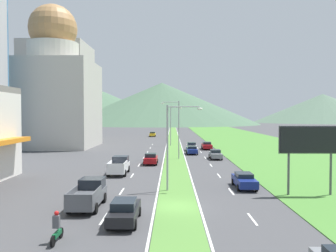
{
  "coord_description": "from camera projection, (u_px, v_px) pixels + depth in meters",
  "views": [
    {
      "loc": [
        -0.41,
        -26.67,
        7.15
      ],
      "look_at": [
        -1.3,
        49.37,
        4.68
      ],
      "focal_mm": 37.17,
      "sensor_mm": 36.0,
      "label": 1
    }
  ],
  "objects": [
    {
      "name": "hill_far_right",
      "position": [
        322.0,
        108.0,
        315.88
      ],
      "size": [
        124.58,
        124.58,
        26.04
      ],
      "primitive_type": "cone",
      "color": "#516B56",
      "rests_on": "ground_plane"
    },
    {
      "name": "ground_plane",
      "position": [
        177.0,
        207.0,
        26.88
      ],
      "size": [
        600.0,
        600.0,
        0.0
      ],
      "primitive_type": "plane",
      "color": "#424244"
    },
    {
      "name": "motorcycle_rider",
      "position": [
        57.0,
        229.0,
        19.41
      ],
      "size": [
        0.36,
        2.0,
        1.8
      ],
      "rotation": [
        0.0,
        0.0,
        1.57
      ],
      "color": "black",
      "rests_on": "ground_plane"
    },
    {
      "name": "hill_far_left",
      "position": [
        81.0,
        103.0,
        292.93
      ],
      "size": [
        162.05,
        162.05,
        34.78
      ],
      "primitive_type": "cone",
      "color": "#47664C",
      "rests_on": "ground_plane"
    },
    {
      "name": "edge_line_median_left",
      "position": [
        167.0,
        143.0,
        86.87
      ],
      "size": [
        0.16,
        240.0,
        0.01
      ],
      "primitive_type": "cube",
      "color": "silver",
      "rests_on": "ground_plane"
    },
    {
      "name": "car_1",
      "position": [
        151.0,
        159.0,
        50.09
      ],
      "size": [
        1.96,
        4.22,
        1.6
      ],
      "rotation": [
        0.0,
        0.0,
        1.57
      ],
      "color": "maroon",
      "rests_on": "ground_plane"
    },
    {
      "name": "lane_dash_right_4",
      "position": [
        219.0,
        176.0,
        40.73
      ],
      "size": [
        0.16,
        2.8,
        0.01
      ],
      "primitive_type": "cube",
      "color": "silver",
      "rests_on": "ground_plane"
    },
    {
      "name": "midrise_colored",
      "position": [
        58.0,
        92.0,
        100.35
      ],
      "size": [
        17.46,
        17.46,
        27.35
      ],
      "primitive_type": "cube",
      "color": "#B7B2A8",
      "rests_on": "ground_plane"
    },
    {
      "name": "edge_line_median_right",
      "position": [
        181.0,
        143.0,
        86.82
      ],
      "size": [
        0.16,
        240.0,
        0.01
      ],
      "primitive_type": "cube",
      "color": "silver",
      "rests_on": "ground_plane"
    },
    {
      "name": "lane_dash_left_4",
      "position": [
        132.0,
        175.0,
        40.85
      ],
      "size": [
        0.16,
        2.8,
        0.01
      ],
      "primitive_type": "cube",
      "color": "silver",
      "rests_on": "ground_plane"
    },
    {
      "name": "lane_dash_left_5",
      "position": [
        139.0,
        165.0,
        49.32
      ],
      "size": [
        0.16,
        2.8,
        0.01
      ],
      "primitive_type": "cube",
      "color": "silver",
      "rests_on": "ground_plane"
    },
    {
      "name": "car_7",
      "position": [
        215.0,
        154.0,
        56.05
      ],
      "size": [
        1.91,
        4.29,
        1.51
      ],
      "rotation": [
        0.0,
        0.0,
        -1.57
      ],
      "color": "slate",
      "rests_on": "ground_plane"
    },
    {
      "name": "lane_dash_right_7",
      "position": [
        201.0,
        152.0,
        66.15
      ],
      "size": [
        0.16,
        2.8,
        0.01
      ],
      "primitive_type": "cube",
      "color": "silver",
      "rests_on": "ground_plane"
    },
    {
      "name": "street_lamp_near",
      "position": [
        172.0,
        140.0,
        32.47
      ],
      "size": [
        3.4,
        0.4,
        8.06
      ],
      "color": "#99999E",
      "rests_on": "ground_plane"
    },
    {
      "name": "car_2",
      "position": [
        244.0,
        180.0,
        33.92
      ],
      "size": [
        1.91,
        4.64,
        1.45
      ],
      "rotation": [
        0.0,
        0.0,
        -1.57
      ],
      "color": "navy",
      "rests_on": "ground_plane"
    },
    {
      "name": "billboard_roadside",
      "position": [
        310.0,
        143.0,
        30.6
      ],
      "size": [
        5.51,
        0.28,
        6.18
      ],
      "color": "#4C4C51",
      "rests_on": "ground_plane"
    },
    {
      "name": "lane_dash_right_3",
      "position": [
        231.0,
        192.0,
        32.25
      ],
      "size": [
        0.16,
        2.8,
        0.01
      ],
      "primitive_type": "cube",
      "color": "silver",
      "rests_on": "ground_plane"
    },
    {
      "name": "car_4",
      "position": [
        207.0,
        146.0,
        71.66
      ],
      "size": [
        2.04,
        4.61,
        1.54
      ],
      "rotation": [
        0.0,
        0.0,
        -1.57
      ],
      "color": "maroon",
      "rests_on": "ground_plane"
    },
    {
      "name": "car_3",
      "position": [
        191.0,
        146.0,
        69.17
      ],
      "size": [
        2.04,
        4.23,
        1.64
      ],
      "rotation": [
        0.0,
        0.0,
        -1.57
      ],
      "color": "#B2B2B7",
      "rests_on": "ground_plane"
    },
    {
      "name": "lane_dash_left_9",
      "position": [
        152.0,
        145.0,
        83.22
      ],
      "size": [
        0.16,
        2.8,
        0.01
      ],
      "primitive_type": "cube",
      "color": "silver",
      "rests_on": "ground_plane"
    },
    {
      "name": "pickup_truck_1",
      "position": [
        119.0,
        166.0,
        42.05
      ],
      "size": [
        2.18,
        5.4,
        2.0
      ],
      "rotation": [
        0.0,
        0.0,
        1.57
      ],
      "color": "silver",
      "rests_on": "ground_plane"
    },
    {
      "name": "car_0",
      "position": [
        124.0,
        211.0,
        23.02
      ],
      "size": [
        1.92,
        4.77,
        1.54
      ],
      "rotation": [
        0.0,
        0.0,
        1.57
      ],
      "color": "black",
      "rests_on": "ground_plane"
    },
    {
      "name": "street_lamp_far",
      "position": [
        172.0,
        123.0,
        79.54
      ],
      "size": [
        2.67,
        0.29,
        8.98
      ],
      "color": "#99999E",
      "rests_on": "ground_plane"
    },
    {
      "name": "car_6",
      "position": [
        153.0,
        134.0,
        113.35
      ],
      "size": [
        1.97,
        4.37,
        1.57
      ],
      "rotation": [
        0.0,
        0.0,
        1.57
      ],
      "color": "yellow",
      "rests_on": "ground_plane"
    },
    {
      "name": "lane_dash_left_8",
      "position": [
        150.0,
        148.0,
        74.74
      ],
      "size": [
        0.16,
        2.8,
        0.01
      ],
      "primitive_type": "cube",
      "color": "silver",
      "rests_on": "ground_plane"
    },
    {
      "name": "car_5",
      "position": [
        192.0,
        150.0,
        63.1
      ],
      "size": [
        2.0,
        4.59,
        1.44
      ],
      "rotation": [
        0.0,
        0.0,
        -1.57
      ],
      "color": "navy",
      "rests_on": "ground_plane"
    },
    {
      "name": "lane_dash_right_8",
      "position": [
        198.0,
        148.0,
        74.62
      ],
      "size": [
        0.16,
        2.8,
        0.01
      ],
      "primitive_type": "cube",
      "color": "silver",
      "rests_on": "ground_plane"
    },
    {
      "name": "grass_verge_right",
      "position": [
        256.0,
        143.0,
        86.6
      ],
      "size": [
        24.0,
        240.0,
        0.06
      ],
      "primitive_type": "cube",
      "color": "#477F33",
      "rests_on": "ground_plane"
    },
    {
      "name": "lane_dash_left_6",
      "position": [
        144.0,
        158.0,
        57.8
      ],
      "size": [
        0.16,
        2.8,
        0.01
      ],
      "primitive_type": "cube",
      "color": "silver",
      "rests_on": "ground_plane"
    },
    {
      "name": "lane_dash_right_9",
      "position": [
        195.0,
        145.0,
        83.1
      ],
      "size": [
        0.16,
        2.8,
        0.01
      ],
      "primitive_type": "cube",
      "color": "silver",
      "rests_on": "ground_plane"
    },
    {
      "name": "lane_dash_right_2",
      "position": [
        252.0,
        219.0,
        23.78
      ],
      "size": [
        0.16,
        2.8,
        0.01
      ],
      "primitive_type": "cube",
      "color": "silver",
      "rests_on": "ground_plane"
    },
    {
      "name": "grass_median",
      "position": [
        174.0,
        143.0,
        86.84
      ],
      "size": [
        3.2,
        240.0,
        0.06
      ],
      "primitive_type": "cube",
      "color": "#518438",
      "rests_on": "ground_plane"
    },
    {
      "name": "lane_dash_left_3",
      "position": [
        122.0,
        191.0,
        32.37
      ],
      "size": [
        0.16,
        2.8,
        0.01
      ],
      "primitive_type": "cube",
      "color": "silver",
      "rests_on": "ground_plane"
    },
    {
      "name": "domed_building",
      "position": [
        54.0,
        90.0,
        76.94
      ],
      "size": [
        17.94,
        17.94,
        31.36
      ],
      "color": "#B7B2A8",
      "rests_on": "ground_plane"
    },
    {
      "name": "lane_dash_left_2",
      "position": [
        104.0,
        219.0,
        23.9
      ],
      "size": [
        0.16,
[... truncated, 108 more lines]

